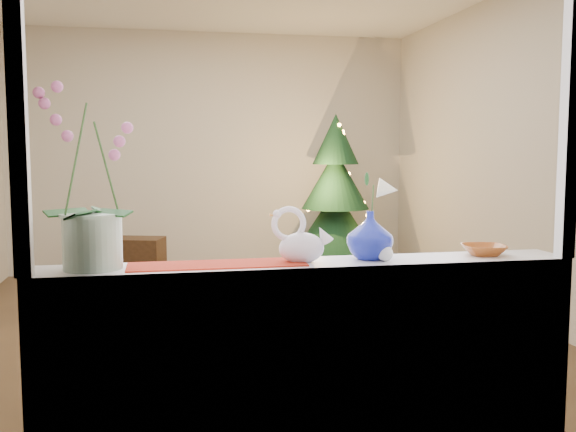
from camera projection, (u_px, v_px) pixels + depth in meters
name	position (u px, v px, depth m)	size (l,w,h in m)	color
ground	(241.00, 327.00, 5.01)	(5.00, 5.00, 0.00)	#362416
wall_back	(213.00, 153.00, 7.31)	(4.50, 0.10, 2.70)	beige
wall_front	(319.00, 156.00, 2.44)	(4.50, 0.10, 2.70)	beige
wall_right	(509.00, 153.00, 5.31)	(0.10, 5.00, 2.70)	beige
window_apron	(316.00, 384.00, 2.57)	(2.20, 0.08, 0.88)	white
windowsill	(311.00, 267.00, 2.61)	(2.20, 0.26, 0.04)	white
window_frame	(318.00, 63.00, 2.43)	(2.22, 0.06, 1.60)	white
runner	(217.00, 264.00, 2.53)	(0.70, 0.20, 0.01)	maroon
orchid_pot	(90.00, 176.00, 2.42)	(0.24, 0.24, 0.71)	beige
swan	(302.00, 236.00, 2.59)	(0.25, 0.12, 0.22)	silver
blue_vase	(370.00, 232.00, 2.66)	(0.22, 0.22, 0.23)	navy
lily	(371.00, 183.00, 2.64)	(0.13, 0.07, 0.17)	white
paperweight	(385.00, 254.00, 2.62)	(0.06, 0.06, 0.06)	white
amber_dish	(484.00, 251.00, 2.77)	(0.16, 0.16, 0.04)	brown
xmas_tree	(335.00, 196.00, 6.97)	(0.97, 0.97, 1.77)	black
side_table	(128.00, 264.00, 6.34)	(0.69, 0.35, 0.52)	black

